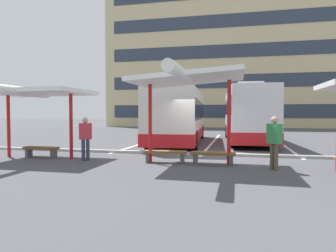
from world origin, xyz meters
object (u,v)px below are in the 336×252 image
object	(u,v)px
waiting_shelter_1	(187,80)
coach_bus_1	(247,115)
bench_2	(213,155)
waiting_passenger_1	(274,139)
bench_0	(41,150)
waiting_shelter_0	(34,94)
bench_1	(165,154)
coach_bus_0	(180,117)
waiting_passenger_0	(85,135)

from	to	relation	value
waiting_shelter_1	coach_bus_1	bearing A→B (deg)	76.78
bench_2	waiting_passenger_1	size ratio (longest dim) A/B	0.92
bench_0	bench_2	distance (m)	7.22
waiting_shelter_0	waiting_passenger_1	distance (m)	9.42
bench_0	waiting_shelter_1	world-z (taller)	waiting_shelter_1
waiting_shelter_1	bench_2	size ratio (longest dim) A/B	3.12
bench_0	bench_1	xyz separation A→B (m)	(5.42, -0.17, 0.00)
coach_bus_0	waiting_passenger_1	size ratio (longest dim) A/B	6.27
bench_2	waiting_passenger_1	distance (m)	2.26
bench_2	waiting_passenger_1	world-z (taller)	waiting_passenger_1
coach_bus_1	waiting_passenger_1	bearing A→B (deg)	-86.61
waiting_passenger_0	waiting_passenger_1	size ratio (longest dim) A/B	0.97
coach_bus_1	waiting_shelter_1	distance (m)	10.28
coach_bus_0	bench_0	distance (m)	8.96
bench_0	bench_1	distance (m)	5.42
waiting_shelter_0	bench_2	distance (m)	7.59
coach_bus_1	waiting_passenger_0	size ratio (longest dim) A/B	6.28
coach_bus_0	bench_0	xyz separation A→B (m)	(-4.51, -7.63, -1.31)
coach_bus_1	bench_0	bearing A→B (deg)	-132.65
coach_bus_0	bench_1	size ratio (longest dim) A/B	6.78
coach_bus_1	waiting_passenger_0	world-z (taller)	coach_bus_1
coach_bus_1	waiting_shelter_0	distance (m)	13.09
coach_bus_0	coach_bus_1	distance (m)	4.51
bench_0	waiting_passenger_0	xyz separation A→B (m)	(2.23, -0.35, 0.66)
bench_1	bench_2	distance (m)	1.80
waiting_shelter_1	waiting_passenger_1	xyz separation A→B (m)	(2.94, -0.34, -2.03)
waiting_shelter_1	waiting_passenger_0	size ratio (longest dim) A/B	2.98
coach_bus_0	bench_1	xyz separation A→B (m)	(0.91, -7.80, -1.31)
waiting_passenger_1	bench_2	bearing A→B (deg)	161.62
waiting_shelter_0	bench_0	distance (m)	2.37
waiting_shelter_0	bench_0	xyz separation A→B (m)	(-0.00, 0.39, -2.34)
coach_bus_0	bench_0	world-z (taller)	coach_bus_0
bench_1	bench_2	xyz separation A→B (m)	(1.80, -0.02, -0.00)
waiting_shelter_0	bench_2	world-z (taller)	waiting_shelter_0
waiting_shelter_0	bench_1	world-z (taller)	waiting_shelter_0
waiting_shelter_1	waiting_passenger_1	distance (m)	3.59
waiting_passenger_0	waiting_shelter_0	bearing A→B (deg)	-179.06
waiting_shelter_1	waiting_shelter_0	bearing A→B (deg)	178.72
waiting_shelter_1	waiting_passenger_0	world-z (taller)	waiting_shelter_1
waiting_shelter_1	waiting_passenger_0	distance (m)	4.58
waiting_shelter_0	bench_0	bearing A→B (deg)	90.00
bench_1	waiting_passenger_1	world-z (taller)	waiting_passenger_1
coach_bus_1	waiting_shelter_1	xyz separation A→B (m)	(-2.33, -9.93, 1.31)
coach_bus_0	waiting_shelter_1	size ratio (longest dim) A/B	2.18
coach_bus_0	waiting_passenger_1	xyz separation A→B (m)	(4.75, -8.50, -0.61)
coach_bus_0	coach_bus_1	size ratio (longest dim) A/B	1.03
bench_2	waiting_shelter_1	bearing A→B (deg)	-159.27
coach_bus_0	waiting_passenger_0	xyz separation A→B (m)	(-2.27, -7.98, -0.65)
waiting_passenger_1	coach_bus_0	bearing A→B (deg)	119.22
bench_0	waiting_passenger_0	size ratio (longest dim) A/B	0.90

